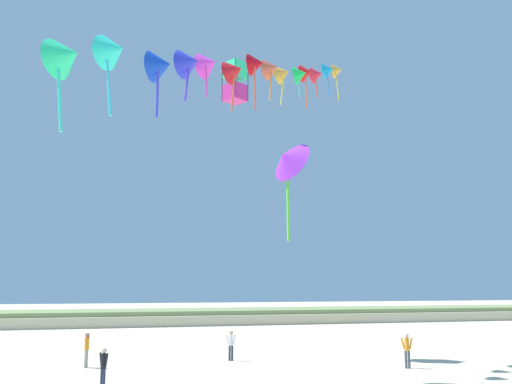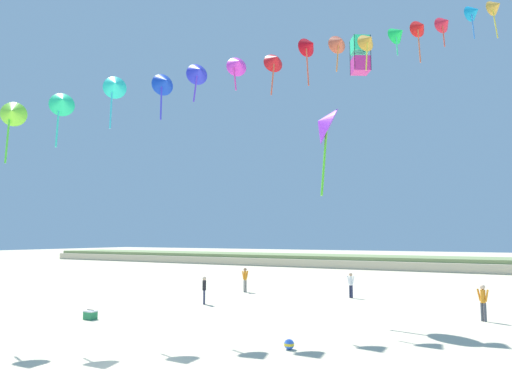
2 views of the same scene
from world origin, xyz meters
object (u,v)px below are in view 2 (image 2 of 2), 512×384
object	(u,v)px
person_mid_center	(351,283)
person_far_left	(204,288)
large_kite_low_lead	(360,55)
large_kite_mid_trail	(324,124)
person_near_left	(245,278)
beach_cooler	(90,315)
person_near_right	(483,300)
beach_ball	(289,344)

from	to	relation	value
person_mid_center	person_far_left	distance (m)	9.64
person_far_left	large_kite_low_lead	size ratio (longest dim) A/B	0.63
person_mid_center	person_far_left	bearing A→B (deg)	-134.14
large_kite_mid_trail	person_near_left	bearing A→B (deg)	142.41
beach_cooler	person_far_left	bearing A→B (deg)	74.12
person_near_right	beach_cooler	xyz separation A→B (m)	(-16.57, -8.61, -0.77)
person_near_right	large_kite_low_lead	world-z (taller)	large_kite_low_lead
person_near_right	large_kite_mid_trail	xyz separation A→B (m)	(-6.96, -2.26, 8.80)
large_kite_mid_trail	beach_ball	bearing A→B (deg)	-80.12
person_mid_center	beach_ball	xyz separation A→B (m)	(2.22, -14.30, -0.75)
person_near_right	beach_ball	world-z (taller)	person_near_right
person_near_right	person_far_left	bearing A→B (deg)	-172.54
person_near_left	person_mid_center	distance (m)	7.63
person_far_left	large_kite_low_lead	world-z (taller)	large_kite_low_lead
person_mid_center	person_near_left	bearing A→B (deg)	-175.16
person_near_left	large_kite_mid_trail	xyz separation A→B (m)	(8.60, -6.62, 8.79)
beach_ball	person_near_right	bearing A→B (deg)	58.35
large_kite_low_lead	large_kite_mid_trail	bearing A→B (deg)	-86.83
beach_ball	person_mid_center	bearing A→B (deg)	98.82
person_far_left	beach_cooler	world-z (taller)	person_far_left
person_near_left	large_kite_mid_trail	world-z (taller)	large_kite_mid_trail
person_mid_center	person_near_right	bearing A→B (deg)	-32.16
person_near_left	person_far_left	bearing A→B (deg)	-81.90
person_near_left	large_kite_mid_trail	distance (m)	13.96
person_near_left	person_far_left	world-z (taller)	person_near_left
person_near_left	large_kite_low_lead	bearing A→B (deg)	15.86
person_mid_center	large_kite_low_lead	size ratio (longest dim) A/B	0.63
person_mid_center	large_kite_mid_trail	xyz separation A→B (m)	(0.99, -7.26, 8.85)
large_kite_mid_trail	beach_cooler	size ratio (longest dim) A/B	8.42
person_far_left	beach_ball	size ratio (longest dim) A/B	4.48
large_kite_low_lead	beach_cooler	size ratio (longest dim) A/B	4.45
large_kite_low_lead	person_far_left	bearing A→B (deg)	-130.06
person_far_left	beach_cooler	bearing A→B (deg)	-105.88
beach_cooler	beach_ball	bearing A→B (deg)	-3.65
large_kite_mid_trail	beach_cooler	xyz separation A→B (m)	(-9.61, -6.35, -9.57)
large_kite_low_lead	person_near_left	bearing A→B (deg)	-164.14
person_mid_center	beach_ball	distance (m)	14.49
person_near_right	person_mid_center	size ratio (longest dim) A/B	1.06
person_near_right	beach_ball	distance (m)	10.95
person_near_right	large_kite_low_lead	distance (m)	18.71
person_near_left	person_near_right	size ratio (longest dim) A/B	1.01
large_kite_mid_trail	beach_cooler	bearing A→B (deg)	-146.56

